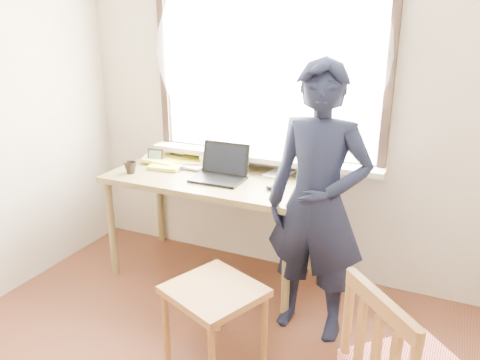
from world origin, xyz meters
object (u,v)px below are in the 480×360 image
at_px(laptop, 221,171).
at_px(mug_white, 207,160).
at_px(mug_dark, 130,168).
at_px(work_chair, 214,300).
at_px(desk, 212,187).
at_px(person, 317,204).

bearing_deg(laptop, mug_white, 136.20).
distance_m(laptop, mug_dark, 0.70).
xyz_separation_m(laptop, work_chair, (0.39, -0.87, -0.47)).
relative_size(mug_white, work_chair, 0.20).
xyz_separation_m(desk, mug_dark, (-0.59, -0.21, 0.13)).
bearing_deg(mug_white, laptop, -43.80).
distance_m(work_chair, person, 0.83).
bearing_deg(work_chair, desk, 118.12).
bearing_deg(work_chair, mug_white, 119.90).
bearing_deg(laptop, work_chair, -65.91).
height_order(laptop, mug_dark, laptop).
distance_m(mug_dark, work_chair, 1.35).
bearing_deg(work_chair, person, 53.12).
bearing_deg(mug_dark, laptop, 14.72).
height_order(laptop, mug_white, laptop).
xyz_separation_m(mug_white, person, (1.06, -0.55, -0.00)).
bearing_deg(desk, mug_white, 126.77).
distance_m(desk, work_chair, 1.07).
bearing_deg(desk, person, -20.57).
distance_m(laptop, work_chair, 1.06).
height_order(mug_white, person, person).
bearing_deg(work_chair, mug_dark, 147.04).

